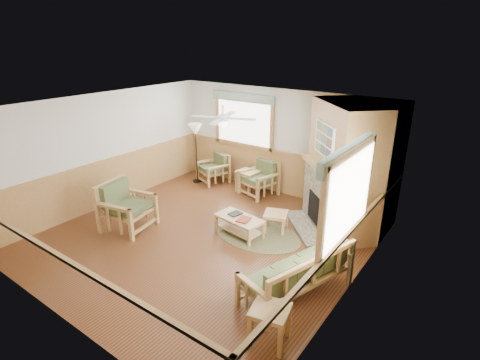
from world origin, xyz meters
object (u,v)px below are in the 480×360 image
Objects in this scene: footstool at (276,222)px; armchair_back_right at (259,178)px; sofa at (296,272)px; end_table_chairs at (248,181)px; armchair_left at (127,207)px; armchair_back_left at (213,168)px; coffee_table at (239,226)px; end_table_sofa at (270,325)px; floor_lamp_left at (196,153)px; floor_lamp_right at (336,206)px.

armchair_back_right is at bearing 133.74° from footstool.
footstool is at bearing -123.00° from sofa.
sofa is 4.32m from end_table_chairs.
sofa is 2.13m from footstool.
sofa is 1.80× the size of armchair_left.
armchair_back_left is 1.42× the size of end_table_chairs.
coffee_table is (-1.86, 1.03, -0.22)m from sofa.
coffee_table is 1.83× the size of end_table_sofa.
armchair_back_left is 0.92× the size of armchair_back_right.
armchair_back_left is 3.19m from armchair_left.
end_table_chairs is at bearing 127.91° from end_table_sofa.
sofa is 3.90× the size of footstool.
end_table_sofa is at bearing -21.77° from armchair_back_left.
end_table_chairs is (-1.19, 2.03, 0.08)m from coffee_table.
armchair_back_left is (-4.23, 3.06, -0.02)m from sofa.
footstool is (-1.34, 1.63, -0.22)m from sofa.
armchair_back_right is 0.88× the size of coffee_table.
sofa reaches higher than armchair_back_left.
end_table_chairs is (-0.34, 0.00, -0.16)m from armchair_back_right.
armchair_back_right reaches higher than armchair_back_left.
armchair_back_right is at bearing 124.86° from end_table_sofa.
armchair_back_right is at bearing 120.27° from coffee_table.
armchair_back_right is 0.53× the size of floor_lamp_left.
floor_lamp_left is at bearing 160.16° from footstool.
sofa is 2.28× the size of armchair_back_left.
sofa is 3.24× the size of end_table_chairs.
floor_lamp_right reaches higher than armchair_back_left.
armchair_back_right is (1.52, 0.00, 0.04)m from armchair_back_left.
armchair_left is at bearing -152.79° from floor_lamp_right.
floor_lamp_left is at bearing 154.74° from coffee_table.
armchair_left is at bearing -63.59° from armchair_back_left.
armchair_back_right reaches higher than footstool.
floor_lamp_left reaches higher than armchair_back_left.
armchair_left is at bearing -70.72° from sofa.
armchair_back_right is at bearing 154.64° from floor_lamp_right.
floor_lamp_right is at bearing -74.32° from armchair_left.
coffee_table is at bearing -154.81° from floor_lamp_right.
end_table_chairs is at bearing -165.49° from armchair_back_right.
end_table_sofa is 3.00m from floor_lamp_right.
floor_lamp_left is (-1.57, -0.24, 0.55)m from end_table_chairs.
floor_lamp_left is (-3.28, 1.18, 0.63)m from footstool.
armchair_back_right is 1.97m from floor_lamp_left.
sofa is 1.89m from floor_lamp_right.
end_table_chairs is 1.03× the size of end_table_sofa.
end_table_sofa is (4.14, -0.97, -0.24)m from armchair_left.
end_table_sofa is at bearing -39.12° from floor_lamp_left.
armchair_left is 1.01× the size of coffee_table.
armchair_back_left is 6.06m from end_table_sofa.
sofa reaches higher than end_table_sofa.
coffee_table is at bearing -101.44° from sofa.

